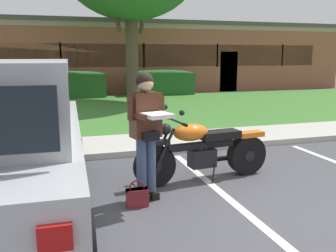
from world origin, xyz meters
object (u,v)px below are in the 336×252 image
at_px(rider_person, 147,126).
at_px(motorcycle, 208,149).
at_px(brick_building, 126,57).
at_px(hedge_center_right, 160,82).
at_px(hedge_center_left, 66,84).
at_px(handbag, 137,196).

bearing_deg(rider_person, motorcycle, 24.86).
relative_size(motorcycle, brick_building, 0.10).
bearing_deg(hedge_center_right, hedge_center_left, 180.00).
distance_m(handbag, hedge_center_left, 12.27).
bearing_deg(brick_building, hedge_center_right, -85.07).
height_order(rider_person, handbag, rider_person).
xyz_separation_m(motorcycle, hedge_center_left, (-1.85, 11.54, 0.17)).
xyz_separation_m(handbag, brick_building, (3.20, 18.38, 1.68)).
distance_m(handbag, brick_building, 18.73).
height_order(rider_person, hedge_center_left, rider_person).
height_order(hedge_center_left, brick_building, brick_building).
relative_size(motorcycle, rider_person, 1.32).
bearing_deg(hedge_center_right, motorcycle, -101.97).
bearing_deg(hedge_center_right, rider_person, -106.40).
bearing_deg(handbag, brick_building, 80.13).
xyz_separation_m(rider_person, hedge_center_left, (-0.75, 12.04, -0.36)).
xyz_separation_m(rider_person, hedge_center_right, (3.54, 12.04, -0.36)).
bearing_deg(rider_person, hedge_center_right, 73.60).
xyz_separation_m(motorcycle, rider_person, (-1.10, -0.51, 0.53)).
bearing_deg(brick_building, handbag, -99.87).
bearing_deg(motorcycle, rider_person, -155.14).
bearing_deg(handbag, motorcycle, 29.11).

